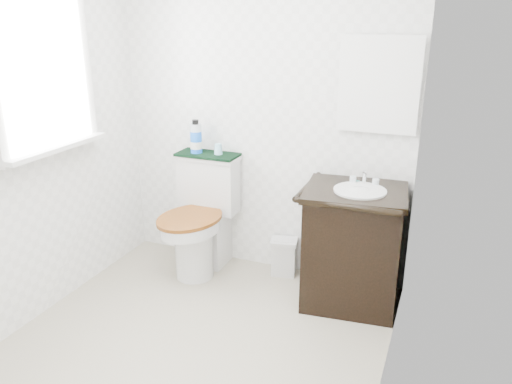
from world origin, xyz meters
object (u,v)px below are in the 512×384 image
Objects in this scene: vanity at (352,244)px; mouthwash_bottle at (196,138)px; toilet at (202,222)px; cup at (218,149)px; trash_bin at (284,256)px.

mouthwash_bottle reaches higher than vanity.
toilet is at bearing 177.04° from vanity.
vanity is 1.20m from cup.
toilet is 0.58m from cup.
cup is at bearing 169.66° from vanity.
vanity is at bearing -19.80° from trash_bin.
mouthwash_bottle is (-0.70, -0.02, 0.86)m from trash_bin.
mouthwash_bottle is at bearing 127.09° from toilet.
trash_bin is at bearing 160.20° from vanity.
cup reaches higher than toilet.
trash_bin is at bearing 1.70° from mouthwash_bottle.
cup is (-0.53, -0.00, 0.79)m from trash_bin.
cup is (-1.08, 0.20, 0.50)m from vanity.
vanity is 1.39m from mouthwash_bottle.
vanity is at bearing -2.96° from toilet.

